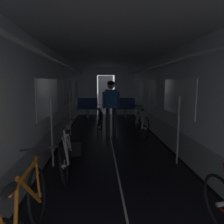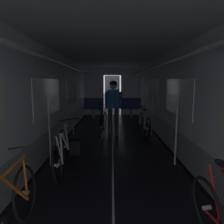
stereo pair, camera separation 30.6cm
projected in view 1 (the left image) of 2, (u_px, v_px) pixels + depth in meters
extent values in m
cube|color=black|center=(57.00, 149.00, 5.44)|extent=(0.08, 11.50, 0.01)
cube|color=black|center=(166.00, 147.00, 5.61)|extent=(0.08, 11.50, 0.01)
cube|color=beige|center=(113.00, 148.00, 5.53)|extent=(0.03, 11.27, 0.00)
cube|color=#9EA0A5|center=(53.00, 137.00, 5.40)|extent=(0.12, 11.50, 0.60)
cube|color=silver|center=(51.00, 89.00, 5.23)|extent=(0.12, 11.50, 1.85)
cube|color=white|center=(48.00, 97.00, 4.69)|extent=(0.02, 1.90, 0.80)
cube|color=white|center=(68.00, 92.00, 7.53)|extent=(0.02, 1.90, 0.80)
cube|color=white|center=(76.00, 89.00, 10.38)|extent=(0.02, 1.90, 0.80)
cube|color=yellow|center=(53.00, 96.00, 5.16)|extent=(0.01, 0.20, 0.28)
cylinder|color=white|center=(64.00, 65.00, 5.17)|extent=(0.07, 11.04, 0.07)
cylinder|color=#B7BABF|center=(52.00, 132.00, 4.22)|extent=(0.04, 0.04, 1.40)
cylinder|color=#B7BABF|center=(70.00, 113.00, 6.79)|extent=(0.04, 0.04, 1.40)
cube|color=#9EA0A5|center=(170.00, 136.00, 5.57)|extent=(0.12, 11.50, 0.60)
cube|color=silver|center=(172.00, 88.00, 5.40)|extent=(0.12, 11.50, 1.85)
cube|color=white|center=(178.00, 97.00, 4.86)|extent=(0.02, 1.90, 0.80)
cube|color=white|center=(149.00, 92.00, 7.70)|extent=(0.02, 1.90, 0.80)
cube|color=white|center=(136.00, 89.00, 10.54)|extent=(0.02, 1.90, 0.80)
cube|color=yellow|center=(169.00, 95.00, 5.48)|extent=(0.01, 0.20, 0.28)
cylinder|color=white|center=(160.00, 65.00, 5.31)|extent=(0.07, 11.04, 0.07)
cylinder|color=#B7BABF|center=(178.00, 131.00, 4.37)|extent=(0.04, 0.04, 1.40)
cylinder|color=#B7BABF|center=(149.00, 113.00, 6.94)|extent=(0.04, 0.04, 1.40)
cube|color=silver|center=(87.00, 91.00, 11.05)|extent=(1.00, 0.12, 2.45)
cube|color=silver|center=(124.00, 91.00, 11.16)|extent=(1.00, 0.12, 2.45)
cube|color=silver|center=(106.00, 71.00, 10.97)|extent=(0.90, 0.12, 0.40)
cube|color=#4C4F54|center=(106.00, 94.00, 11.82)|extent=(0.81, 0.04, 2.05)
cube|color=silver|center=(113.00, 48.00, 5.18)|extent=(3.14, 11.62, 0.12)
cylinder|color=gray|center=(88.00, 113.00, 10.14)|extent=(0.12, 0.12, 0.44)
cube|color=#2D4784|center=(88.00, 108.00, 10.11)|extent=(0.96, 0.44, 0.10)
cube|color=#2D4784|center=(88.00, 102.00, 10.26)|extent=(0.96, 0.08, 0.40)
torus|color=gray|center=(79.00, 98.00, 10.24)|extent=(0.14, 0.14, 0.02)
cylinder|color=gray|center=(125.00, 113.00, 10.25)|extent=(0.12, 0.12, 0.44)
cube|color=#2D4784|center=(125.00, 108.00, 10.21)|extent=(0.96, 0.44, 0.10)
cube|color=#2D4784|center=(125.00, 102.00, 10.36)|extent=(0.96, 0.08, 0.40)
torus|color=gray|center=(116.00, 98.00, 10.34)|extent=(0.14, 0.14, 0.02)
torus|color=black|center=(220.00, 204.00, 2.37)|extent=(0.16, 0.68, 0.67)
cylinder|color=#B2B2B7|center=(220.00, 204.00, 2.37)|extent=(0.10, 0.06, 0.06)
torus|color=black|center=(37.00, 195.00, 2.56)|extent=(0.11, 0.67, 0.67)
cylinder|color=#B2B2B7|center=(37.00, 195.00, 2.56)|extent=(0.10, 0.05, 0.06)
cylinder|color=orange|center=(30.00, 191.00, 2.22)|extent=(0.08, 0.54, 0.56)
cylinder|color=orange|center=(16.00, 215.00, 1.82)|extent=(0.09, 0.34, 0.55)
cylinder|color=orange|center=(27.00, 173.00, 2.04)|extent=(0.05, 0.82, 0.04)
cylinder|color=orange|center=(38.00, 177.00, 2.50)|extent=(0.07, 0.09, 0.49)
ellipsoid|color=black|center=(9.00, 190.00, 1.60)|extent=(0.10, 0.24, 0.07)
cylinder|color=black|center=(39.00, 148.00, 2.48)|extent=(0.44, 0.03, 0.06)
torus|color=black|center=(63.00, 166.00, 3.46)|extent=(0.18, 0.68, 0.67)
cylinder|color=#B2B2B7|center=(63.00, 166.00, 3.46)|extent=(0.10, 0.06, 0.06)
torus|color=black|center=(68.00, 147.00, 4.46)|extent=(0.18, 0.68, 0.67)
cylinder|color=#B2B2B7|center=(68.00, 147.00, 4.46)|extent=(0.10, 0.06, 0.06)
cylinder|color=silver|center=(68.00, 141.00, 4.13)|extent=(0.08, 0.55, 0.56)
cylinder|color=silver|center=(66.00, 148.00, 3.72)|extent=(0.13, 0.34, 0.55)
cylinder|color=silver|center=(69.00, 130.00, 3.94)|extent=(0.10, 0.82, 0.04)
cylinder|color=silver|center=(65.00, 150.00, 3.50)|extent=(0.08, 0.17, 0.49)
cylinder|color=silver|center=(64.00, 162.00, 3.68)|extent=(0.07, 0.45, 0.07)
cylinder|color=silver|center=(69.00, 136.00, 4.40)|extent=(0.10, 0.08, 0.49)
cylinder|color=black|center=(65.00, 159.00, 3.91)|extent=(0.05, 0.17, 0.17)
ellipsoid|color=black|center=(68.00, 132.00, 3.51)|extent=(0.12, 0.25, 0.07)
cylinder|color=black|center=(71.00, 120.00, 4.38)|extent=(0.44, 0.06, 0.08)
torus|color=black|center=(145.00, 128.00, 6.32)|extent=(0.16, 0.68, 0.67)
cylinder|color=#B2B2B7|center=(145.00, 128.00, 6.32)|extent=(0.10, 0.06, 0.06)
torus|color=black|center=(137.00, 122.00, 7.32)|extent=(0.16, 0.68, 0.67)
cylinder|color=#B2B2B7|center=(137.00, 122.00, 7.32)|extent=(0.10, 0.06, 0.06)
cylinder|color=#ADAFB5|center=(139.00, 117.00, 6.98)|extent=(0.14, 0.54, 0.56)
cylinder|color=#ADAFB5|center=(142.00, 119.00, 6.58)|extent=(0.08, 0.35, 0.55)
cylinder|color=#ADAFB5|center=(139.00, 110.00, 6.79)|extent=(0.09, 0.82, 0.04)
cylinder|color=#ADAFB5|center=(144.00, 120.00, 6.35)|extent=(0.09, 0.16, 0.49)
cylinder|color=#ADAFB5|center=(143.00, 127.00, 6.54)|extent=(0.05, 0.45, 0.07)
cylinder|color=#ADAFB5|center=(137.00, 115.00, 7.25)|extent=(0.09, 0.09, 0.49)
cylinder|color=black|center=(142.00, 127.00, 6.77)|extent=(0.04, 0.17, 0.17)
ellipsoid|color=black|center=(142.00, 110.00, 6.35)|extent=(0.11, 0.25, 0.07)
cylinder|color=black|center=(135.00, 105.00, 7.22)|extent=(0.44, 0.05, 0.08)
cylinder|color=#2D2D33|center=(108.00, 122.00, 6.68)|extent=(0.13, 0.13, 0.90)
cylinder|color=#2D2D33|center=(114.00, 122.00, 6.69)|extent=(0.13, 0.13, 0.90)
cube|color=#2D4C99|center=(111.00, 99.00, 6.58)|extent=(0.36, 0.22, 0.56)
cylinder|color=#2D4C99|center=(104.00, 100.00, 6.60)|extent=(0.09, 0.20, 0.53)
cylinder|color=#2D4C99|center=(118.00, 100.00, 6.62)|extent=(0.09, 0.20, 0.53)
sphere|color=tan|center=(111.00, 86.00, 6.53)|extent=(0.21, 0.21, 0.21)
ellipsoid|color=black|center=(111.00, 83.00, 6.52)|extent=(0.24, 0.28, 0.16)
cube|color=#1E5693|center=(111.00, 98.00, 6.41)|extent=(0.28, 0.16, 0.40)
torus|color=black|center=(99.00, 128.00, 6.42)|extent=(0.13, 0.67, 0.67)
cylinder|color=#B2B2B7|center=(99.00, 128.00, 6.42)|extent=(0.10, 0.06, 0.05)
torus|color=black|center=(102.00, 121.00, 7.43)|extent=(0.13, 0.67, 0.67)
cylinder|color=#B2B2B7|center=(102.00, 121.00, 7.43)|extent=(0.10, 0.06, 0.05)
cylinder|color=black|center=(100.00, 117.00, 7.09)|extent=(0.06, 0.54, 0.56)
cylinder|color=black|center=(99.00, 119.00, 6.68)|extent=(0.09, 0.34, 0.55)
cylinder|color=black|center=(99.00, 109.00, 6.90)|extent=(0.11, 0.82, 0.04)
cylinder|color=black|center=(99.00, 119.00, 6.46)|extent=(0.04, 0.17, 0.49)
cylinder|color=black|center=(99.00, 127.00, 6.65)|extent=(0.07, 0.45, 0.07)
cylinder|color=black|center=(101.00, 115.00, 7.37)|extent=(0.06, 0.09, 0.49)
cylinder|color=black|center=(100.00, 126.00, 6.87)|extent=(0.04, 0.17, 0.17)
ellipsoid|color=black|center=(98.00, 109.00, 6.47)|extent=(0.11, 0.25, 0.06)
cylinder|color=black|center=(101.00, 105.00, 7.34)|extent=(0.44, 0.06, 0.05)
cube|color=black|center=(75.00, 148.00, 4.96)|extent=(0.28, 0.23, 0.34)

